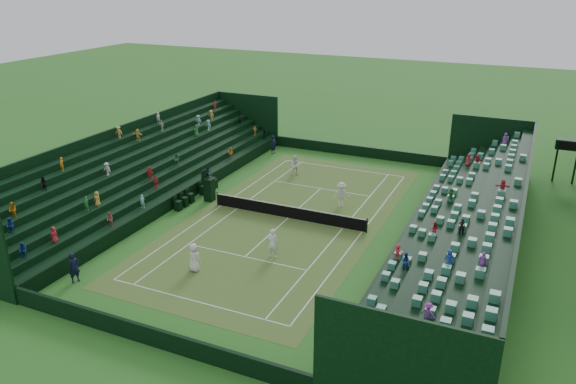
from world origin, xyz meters
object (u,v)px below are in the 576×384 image
umpire_chair (209,186)px  player_far_east (341,194)px  player_near_west (194,257)px  tennis_net (288,211)px  player_far_west (296,165)px  player_near_east (273,243)px

umpire_chair → player_far_east: bearing=17.7°
player_near_west → player_far_east: 13.50m
umpire_chair → player_near_west: bearing=-62.8°
player_near_west → player_far_east: bearing=-100.1°
player_near_west → tennis_net: bearing=-91.9°
tennis_net → player_far_west: player_far_west is taller
tennis_net → umpire_chair: bearing=175.3°
tennis_net → player_far_west: (-3.17, 8.58, 0.34)m
umpire_chair → player_far_east: umpire_chair is taller
player_near_west → player_near_east: bearing=-125.1°
player_near_east → player_far_east: (1.15, 9.26, 0.01)m
tennis_net → player_far_east: (2.71, 3.60, 0.43)m
player_near_east → player_far_east: size_ratio=0.99×
umpire_chair → player_near_east: (8.39, -6.23, -0.21)m
umpire_chair → player_near_east: umpire_chair is taller
umpire_chair → player_far_east: 10.02m
player_far_east → umpire_chair: bearing=168.8°
player_near_west → player_far_west: player_near_west is taller
player_far_west → player_far_east: 7.70m
player_near_west → player_far_east: (4.57, 12.70, 0.08)m
umpire_chair → player_far_east: (9.54, 3.04, -0.20)m
player_far_west → player_far_east: player_far_east is taller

